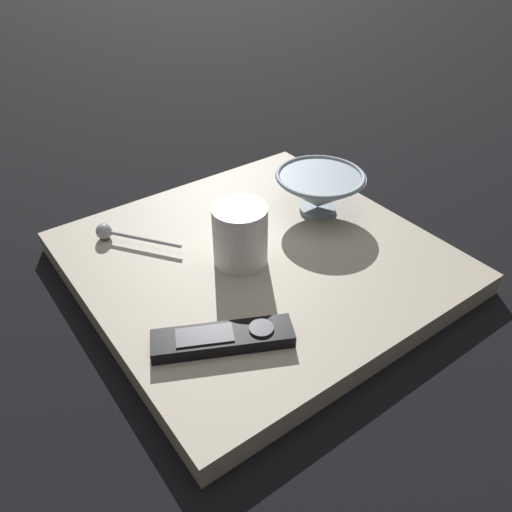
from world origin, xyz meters
name	(u,v)px	position (x,y,z in m)	size (l,w,h in m)	color
ground_plane	(258,271)	(0.00, 0.00, 0.00)	(6.00, 6.00, 0.00)	black
table	(258,262)	(0.00, 0.00, 0.02)	(0.55, 0.54, 0.04)	#B7AD99
cereal_bowl	(319,190)	(0.17, 0.04, 0.08)	(0.16, 0.16, 0.07)	#8C9EAD
coffee_mug	(240,235)	(-0.03, 0.00, 0.09)	(0.09, 0.09, 0.10)	white
teaspoon	(111,233)	(-0.18, 0.18, 0.05)	(0.10, 0.13, 0.03)	#A3A5B2
tv_remote_near	(223,338)	(-0.16, -0.13, 0.05)	(0.19, 0.12, 0.02)	black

